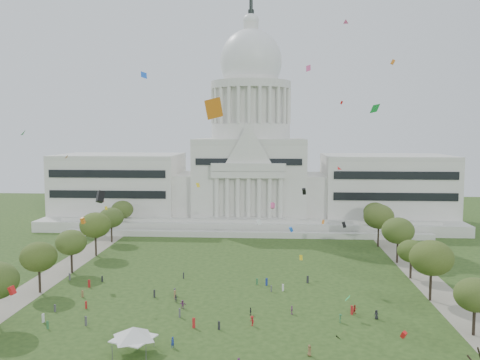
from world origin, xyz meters
name	(u,v)px	position (x,y,z in m)	size (l,w,h in m)	color
ground	(225,325)	(0.00, 0.00, 0.00)	(400.00, 400.00, 0.00)	#284218
capitol	(251,168)	(0.00, 113.59, 22.30)	(160.00, 64.50, 91.30)	beige
path_left	(51,277)	(-48.00, 30.00, 0.02)	(8.00, 160.00, 0.04)	gray
path_right	(430,284)	(48.00, 30.00, 0.02)	(8.00, 160.00, 0.04)	gray
row_tree_r_1	(475,295)	(46.22, -1.75, 7.66)	(7.58, 7.58, 10.78)	black
row_tree_l_2	(39,257)	(-45.04, 17.30, 8.51)	(8.42, 8.42, 11.97)	black
row_tree_r_2	(432,258)	(44.17, 17.44, 9.66)	(9.55, 9.55, 13.58)	black
row_tree_l_3	(71,242)	(-44.09, 33.92, 8.21)	(8.12, 8.12, 11.55)	black
row_tree_r_3	(411,251)	(44.40, 34.48, 7.08)	(7.01, 7.01, 9.98)	black
row_tree_l_4	(95,225)	(-44.08, 52.42, 9.39)	(9.29, 9.29, 13.21)	black
row_tree_r_4	(398,231)	(44.76, 50.04, 9.29)	(9.19, 9.19, 13.06)	black
row_tree_l_5	(111,218)	(-45.22, 71.01, 8.42)	(8.33, 8.33, 11.85)	black
row_tree_r_5	(379,216)	(43.49, 70.19, 9.93)	(9.82, 9.82, 13.96)	black
row_tree_l_6	(122,210)	(-46.87, 89.14, 8.27)	(8.19, 8.19, 11.64)	black
row_tree_r_6	(375,212)	(45.96, 88.13, 8.51)	(8.42, 8.42, 11.97)	black
event_tent	(133,332)	(-14.33, -13.26, 3.67)	(10.90, 10.90, 4.74)	#4C4C4C
person_0	(376,315)	(29.96, 5.26, 0.96)	(0.94, 0.61, 1.92)	#26262B
person_2	(355,309)	(26.17, 8.06, 0.93)	(0.90, 0.56, 1.86)	#B21E1E
person_3	(252,321)	(5.21, 0.21, 1.00)	(1.29, 0.67, 2.00)	#B21E1E
person_4	(251,311)	(4.68, 5.88, 0.81)	(0.95, 0.52, 1.62)	#26262B
person_5	(183,304)	(-9.90, 8.89, 0.90)	(1.66, 0.66, 1.79)	#994C8C
person_6	(309,350)	(15.35, -12.35, 0.96)	(0.94, 0.61, 1.92)	olive
person_7	(172,342)	(-8.22, -10.60, 0.98)	(0.71, 0.52, 1.95)	navy
person_8	(176,298)	(-12.17, 12.82, 0.81)	(0.79, 0.49, 1.63)	#4C4C51
person_9	(340,318)	(22.53, 2.97, 0.88)	(1.13, 0.58, 1.75)	#33723F
person_10	(292,310)	(13.13, 6.94, 0.89)	(1.05, 0.57, 1.79)	#994C8C
distant_crowd	(173,297)	(-12.88, 13.37, 0.87)	(67.95, 34.98, 1.95)	silver
kite_swarm	(238,191)	(2.04, 8.31, 25.40)	(92.65, 99.13, 65.52)	red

